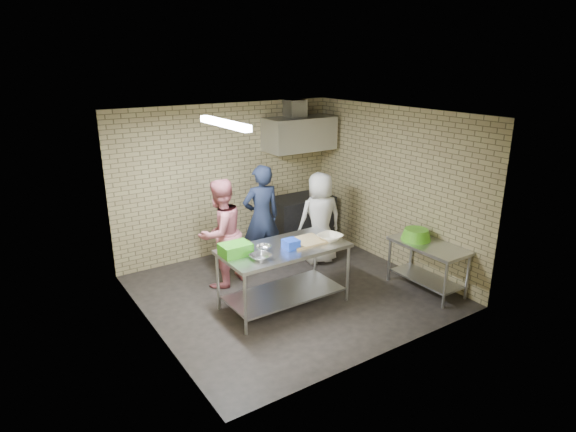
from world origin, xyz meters
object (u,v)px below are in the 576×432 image
at_px(bottle_green, 313,135).
at_px(woman_white, 320,218).
at_px(prep_table, 284,276).
at_px(side_counter, 427,267).
at_px(man_navy, 261,218).
at_px(bottle_red, 296,136).
at_px(stove, 300,220).
at_px(green_basin, 416,234).
at_px(green_crate, 235,249).
at_px(woman_pink, 221,233).
at_px(blue_tub, 291,244).

height_order(bottle_green, woman_white, bottle_green).
bearing_deg(prep_table, side_counter, -20.91).
relative_size(man_navy, woman_white, 1.12).
height_order(bottle_red, woman_white, bottle_red).
xyz_separation_m(side_counter, man_navy, (-1.69, 2.12, 0.52)).
distance_m(prep_table, man_navy, 1.45).
distance_m(bottle_green, man_navy, 2.20).
bearing_deg(stove, green_basin, -80.24).
xyz_separation_m(bottle_green, woman_white, (-0.72, -1.21, -1.21)).
distance_m(side_counter, green_crate, 3.01).
distance_m(man_navy, woman_pink, 0.88).
height_order(side_counter, green_crate, green_crate).
relative_size(green_crate, bottle_green, 2.67).
bearing_deg(green_basin, blue_tub, 167.45).
xyz_separation_m(blue_tub, man_navy, (0.36, 1.42, -0.07)).
relative_size(stove, green_basin, 2.61).
bearing_deg(man_navy, green_crate, 54.41).
relative_size(green_crate, bottle_red, 2.23).
height_order(stove, bottle_red, bottle_red).
xyz_separation_m(stove, woman_pink, (-2.09, -0.84, 0.40)).
distance_m(bottle_red, woman_white, 1.75).
relative_size(side_counter, stove, 1.00).
relative_size(side_counter, man_navy, 0.67).
bearing_deg(green_crate, man_navy, 47.18).
xyz_separation_m(stove, man_navy, (-1.24, -0.63, 0.45)).
bearing_deg(green_crate, woman_white, 22.47).
xyz_separation_m(prep_table, bottle_green, (2.10, 2.19, 1.56)).
xyz_separation_m(green_basin, woman_pink, (-2.52, 1.66, 0.02)).
xyz_separation_m(blue_tub, woman_white, (1.33, 1.08, -0.16)).
bearing_deg(blue_tub, man_navy, 75.69).
distance_m(side_counter, bottle_red, 3.44).
relative_size(bottle_green, woman_white, 0.09).
xyz_separation_m(bottle_red, woman_pink, (-2.14, -1.08, -1.18)).
height_order(stove, woman_white, woman_white).
height_order(green_crate, blue_tub, green_crate).
bearing_deg(woman_pink, green_crate, 57.31).
bearing_deg(green_basin, stove, 99.76).
relative_size(green_crate, woman_pink, 0.23).
bearing_deg(woman_pink, stove, -176.36).
bearing_deg(man_navy, stove, -145.83).
distance_m(side_counter, man_navy, 2.76).
bearing_deg(prep_table, green_basin, -14.86).
distance_m(green_basin, bottle_red, 3.01).
bearing_deg(green_crate, blue_tub, -16.35).
xyz_separation_m(woman_pink, woman_white, (1.82, -0.13, -0.05)).
bearing_deg(woman_white, man_navy, -7.47).
height_order(prep_table, side_counter, prep_table).
xyz_separation_m(bottle_red, man_navy, (-1.29, -0.87, -1.13)).
distance_m(prep_table, woman_pink, 1.26).
bearing_deg(green_basin, woman_pink, 146.58).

